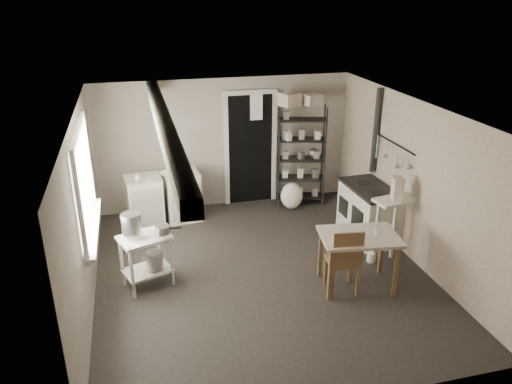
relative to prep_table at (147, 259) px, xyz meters
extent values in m
plane|color=black|center=(1.55, -0.06, -0.40)|extent=(5.00, 5.00, 0.00)
plane|color=silver|center=(1.55, -0.06, 1.90)|extent=(5.00, 5.00, 0.00)
cube|color=#9F9588|center=(1.55, 2.44, 0.75)|extent=(4.50, 0.02, 2.30)
cube|color=#9F9588|center=(1.55, -2.56, 0.75)|extent=(4.50, 0.02, 2.30)
cube|color=#9F9588|center=(-0.70, -0.06, 0.75)|extent=(0.02, 5.00, 2.30)
cube|color=#9F9588|center=(3.80, -0.06, 0.75)|extent=(0.02, 5.00, 2.30)
cylinder|color=#A9A9AB|center=(-0.15, -0.01, 0.54)|extent=(0.33, 0.33, 0.27)
cylinder|color=#A9A9AB|center=(0.23, -0.09, 0.45)|extent=(0.20, 0.20, 0.11)
cylinder|color=#A9A9AB|center=(0.10, -0.04, -0.02)|extent=(0.27, 0.27, 0.24)
imported|color=white|center=(0.43, 1.93, 0.55)|extent=(0.35, 0.35, 0.07)
imported|color=white|center=(-0.02, 1.81, 0.56)|extent=(0.11, 0.11, 0.09)
imported|color=white|center=(2.62, 2.12, 0.97)|extent=(0.11, 0.11, 0.19)
cube|color=beige|center=(2.65, 2.20, 1.61)|extent=(0.41, 0.39, 0.22)
cube|color=beige|center=(3.05, 2.18, 1.59)|extent=(0.35, 0.34, 0.19)
cube|color=beige|center=(3.50, -0.13, 0.61)|extent=(0.18, 0.24, 0.32)
imported|color=white|center=(2.92, -0.74, 0.40)|extent=(0.10, 0.10, 0.09)
ellipsoid|color=white|center=(2.64, 1.92, -0.16)|extent=(0.51, 0.48, 0.48)
cylinder|color=white|center=(3.18, -0.18, -0.33)|extent=(0.14, 0.14, 0.15)
camera|label=1|loc=(-0.01, -5.91, 3.33)|focal=35.00mm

